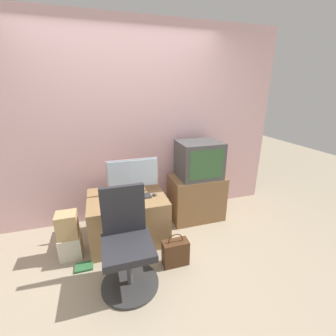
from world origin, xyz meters
name	(u,v)px	position (x,y,z in m)	size (l,w,h in m)	color
ground_plane	(149,281)	(0.00, 0.00, 0.00)	(12.00, 12.00, 0.00)	tan
wall_back	(125,127)	(0.00, 1.32, 1.30)	(4.40, 0.05, 2.60)	beige
desk	(128,217)	(-0.09, 0.75, 0.29)	(0.90, 0.71, 0.57)	#937047
side_stand	(196,197)	(0.91, 0.96, 0.32)	(0.73, 0.48, 0.63)	olive
main_monitor	(133,176)	(0.01, 0.83, 0.79)	(0.61, 0.19, 0.43)	#B2B2B7
keyboard	(136,197)	(0.01, 0.69, 0.58)	(0.36, 0.14, 0.01)	#2D2D2D
mouse	(155,194)	(0.23, 0.67, 0.59)	(0.06, 0.04, 0.04)	#4C4C51
crt_tv	(199,160)	(0.92, 0.96, 0.88)	(0.56, 0.48, 0.49)	#474747
office_chair	(127,247)	(-0.19, 0.06, 0.40)	(0.54, 0.54, 0.95)	#333333
cardboard_box_lower	(71,246)	(-0.75, 0.60, 0.13)	(0.23, 0.21, 0.26)	beige
cardboard_box_upper	(67,225)	(-0.75, 0.60, 0.40)	(0.21, 0.20, 0.28)	tan
handbag	(175,252)	(0.32, 0.14, 0.14)	(0.27, 0.14, 0.38)	#4C2D19
book	(84,267)	(-0.62, 0.37, 0.01)	(0.18, 0.13, 0.02)	#2D6638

